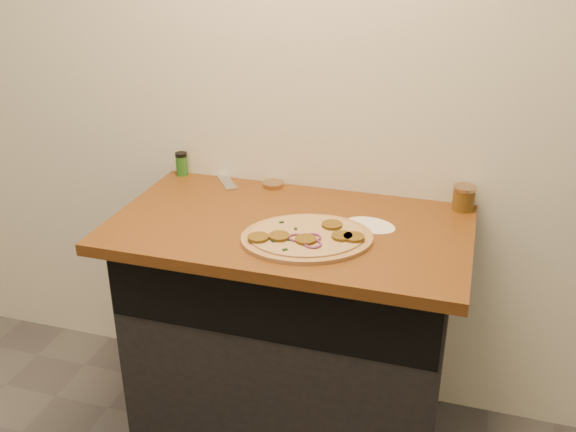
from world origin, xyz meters
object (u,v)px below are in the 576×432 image
(pizza, at_px, (307,237))
(chefs_knife, at_px, (220,171))
(spice_shaker, at_px, (182,164))
(salsa_jar, at_px, (464,198))

(pizza, xyz_separation_m, chefs_knife, (-0.50, 0.47, -0.00))
(pizza, relative_size, chefs_knife, 1.87)
(chefs_knife, relative_size, spice_shaker, 3.09)
(pizza, xyz_separation_m, spice_shaker, (-0.63, 0.41, 0.04))
(spice_shaker, bearing_deg, pizza, -32.99)
(salsa_jar, bearing_deg, spice_shaker, 179.05)
(chefs_knife, distance_m, salsa_jar, 0.96)
(salsa_jar, bearing_deg, pizza, -139.66)
(spice_shaker, bearing_deg, chefs_knife, 26.40)
(salsa_jar, xyz_separation_m, spice_shaker, (-1.09, 0.02, 0.00))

